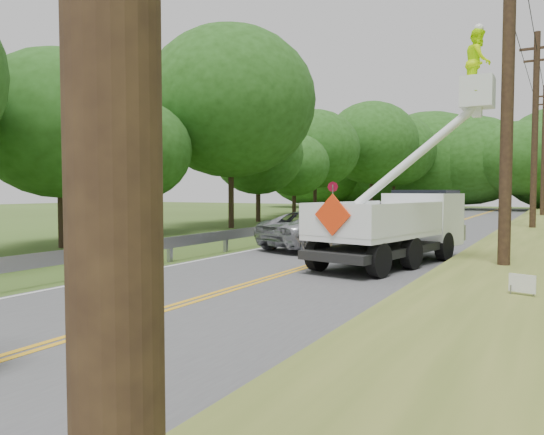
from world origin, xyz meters
The scene contains 11 objects.
ground centered at (0.00, 0.00, 0.00)m, with size 140.00×140.00×0.00m, color #3D501F.
road centered at (0.00, 14.00, 0.01)m, with size 7.20×96.00×0.03m.
guardrail centered at (-4.02, 14.91, 0.55)m, with size 0.18×48.00×0.77m.
utility_poles centered at (5.00, 17.02, 5.27)m, with size 1.60×43.30×10.00m.
treeline_left centered at (-10.67, 29.71, 6.09)m, with size 11.92×55.28×11.48m.
treeline_horizon centered at (-1.26, 56.37, 5.50)m, with size 57.03×14.51×11.50m.
bucket_truck centered at (2.28, 10.33, 1.45)m, with size 4.38×6.51×6.21m.
suv_silver centered at (-1.34, 12.37, 0.74)m, with size 2.37×5.15×1.43m, color #A3A5AB.
suv_darkgrey centered at (-2.39, 23.17, 0.76)m, with size 2.08×5.13×1.49m, color #3D4146.
stop_sign_permanent centered at (-4.29, 20.28, 1.76)m, with size 0.51×0.29×2.63m.
yard_sign centered at (5.65, 5.02, 0.48)m, with size 0.45×0.16×0.67m.
Camera 1 is at (6.22, -5.18, 2.17)m, focal length 34.34 mm.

